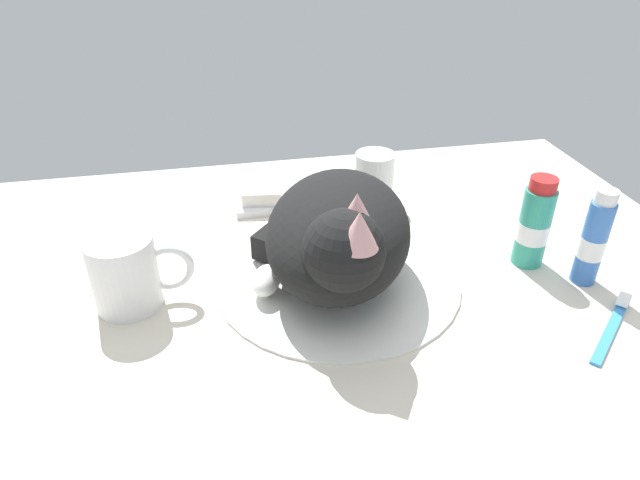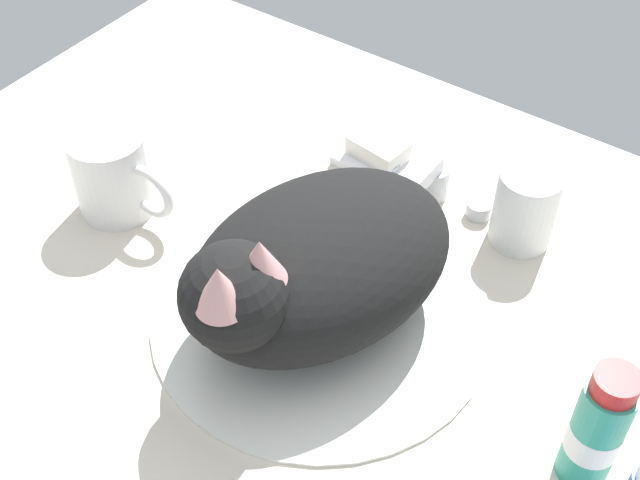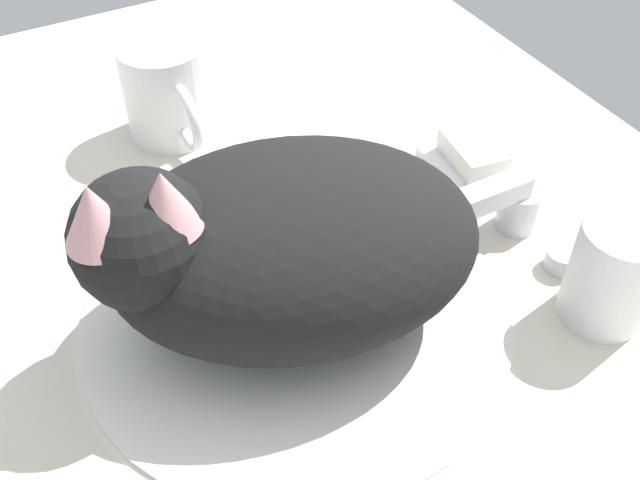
% 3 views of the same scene
% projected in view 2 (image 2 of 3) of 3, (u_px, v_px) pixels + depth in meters
% --- Properties ---
extents(ground_plane, '(1.10, 0.83, 0.03)m').
position_uv_depth(ground_plane, '(321.00, 325.00, 0.85)').
color(ground_plane, beige).
extents(sink_basin, '(0.33, 0.33, 0.01)m').
position_uv_depth(sink_basin, '(321.00, 313.00, 0.84)').
color(sink_basin, silver).
rests_on(sink_basin, ground_plane).
extents(faucet, '(0.14, 0.09, 0.06)m').
position_uv_depth(faucet, '(429.00, 182.00, 0.94)').
color(faucet, silver).
rests_on(faucet, ground_plane).
extents(cat, '(0.26, 0.32, 0.17)m').
position_uv_depth(cat, '(310.00, 266.00, 0.78)').
color(cat, black).
rests_on(cat, sink_basin).
extents(coffee_mug, '(0.13, 0.08, 0.10)m').
position_uv_depth(coffee_mug, '(113.00, 175.00, 0.91)').
color(coffee_mug, white).
rests_on(coffee_mug, ground_plane).
extents(rinse_cup, '(0.06, 0.06, 0.09)m').
position_uv_depth(rinse_cup, '(525.00, 208.00, 0.88)').
color(rinse_cup, white).
rests_on(rinse_cup, ground_plane).
extents(soap_dish, '(0.09, 0.06, 0.01)m').
position_uv_depth(soap_dish, '(377.00, 160.00, 1.00)').
color(soap_dish, white).
rests_on(soap_dish, ground_plane).
extents(soap_bar, '(0.07, 0.05, 0.02)m').
position_uv_depth(soap_bar, '(378.00, 148.00, 0.98)').
color(soap_bar, white).
rests_on(soap_bar, soap_dish).
extents(toothpaste_bottle, '(0.04, 0.04, 0.13)m').
position_uv_depth(toothpaste_bottle, '(597.00, 430.00, 0.68)').
color(toothpaste_bottle, teal).
rests_on(toothpaste_bottle, ground_plane).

